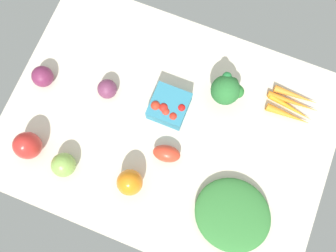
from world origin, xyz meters
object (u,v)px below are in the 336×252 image
object	(u,v)px
carrot_bunch	(292,105)
bell_pepper_red	(28,146)
broccoli_head	(227,90)
heirloom_tomato_green	(64,165)
berry_basket	(169,107)
red_onion_center	(43,75)
roma_tomato	(167,154)
bell_pepper_orange	(130,182)
red_onion_near_basket	(107,89)
leafy_greens_clump	(233,215)

from	to	relation	value
carrot_bunch	bell_pepper_red	xyz separation A→B (cm)	(71.70, 43.25, 3.95)
broccoli_head	carrot_bunch	bearing A→B (deg)	-166.54
broccoli_head	heirloom_tomato_green	size ratio (longest dim) A/B	1.65
berry_basket	red_onion_center	xyz separation A→B (cm)	(41.57, 5.12, -0.05)
carrot_bunch	bell_pepper_red	world-z (taller)	bell_pepper_red
red_onion_center	heirloom_tomato_green	bearing A→B (deg)	128.14
roma_tomato	heirloom_tomato_green	xyz separation A→B (cm)	(27.74, 14.89, 1.10)
carrot_bunch	broccoli_head	distance (cm)	23.03
carrot_bunch	bell_pepper_orange	bearing A→B (deg)	47.42
carrot_bunch	berry_basket	world-z (taller)	berry_basket
red_onion_center	broccoli_head	bearing A→B (deg)	-164.56
red_onion_near_basket	red_onion_center	size ratio (longest dim) A/B	0.91
berry_basket	bell_pepper_orange	distance (cm)	26.44
broccoli_head	leafy_greens_clump	bearing A→B (deg)	113.48
bell_pepper_orange	berry_basket	bearing A→B (deg)	-94.40
bell_pepper_red	heirloom_tomato_green	distance (cm)	12.37
leafy_greens_clump	roma_tomato	bearing A→B (deg)	-21.25
red_onion_center	heirloom_tomato_green	world-z (taller)	heirloom_tomato_green
red_onion_near_basket	bell_pepper_red	xyz separation A→B (cm)	(14.57, 25.88, 1.98)
red_onion_near_basket	bell_pepper_orange	size ratio (longest dim) A/B	0.63
leafy_greens_clump	berry_basket	bearing A→B (deg)	-38.44
heirloom_tomato_green	bell_pepper_orange	bearing A→B (deg)	-173.00
red_onion_near_basket	leafy_greens_clump	size ratio (longest dim) A/B	0.27
leafy_greens_clump	heirloom_tomato_green	xyz separation A→B (cm)	(52.84, 5.13, 1.40)
roma_tomato	carrot_bunch	distance (cm)	43.47
roma_tomato	carrot_bunch	world-z (taller)	roma_tomato
roma_tomato	berry_basket	world-z (taller)	berry_basket
broccoli_head	red_onion_near_basket	bearing A→B (deg)	18.93
broccoli_head	heirloom_tomato_green	xyz separation A→B (cm)	(37.95, 39.41, -3.81)
leafy_greens_clump	bell_pepper_orange	xyz separation A→B (cm)	(31.95, 2.57, 2.62)
berry_basket	heirloom_tomato_green	xyz separation A→B (cm)	(22.91, 28.89, 0.25)
bell_pepper_orange	red_onion_near_basket	bearing A→B (deg)	-53.03
roma_tomato	bell_pepper_red	distance (cm)	42.28
carrot_bunch	bell_pepper_orange	distance (cm)	57.16
broccoli_head	leafy_greens_clump	world-z (taller)	broccoli_head
red_onion_center	berry_basket	bearing A→B (deg)	-172.98
carrot_bunch	berry_basket	xyz separation A→B (cm)	(36.56, 15.67, 2.31)
bell_pepper_orange	heirloom_tomato_green	bearing A→B (deg)	7.00
roma_tomato	red_onion_center	size ratio (longest dim) A/B	1.25
carrot_bunch	roma_tomato	bearing A→B (deg)	43.07
broccoli_head	bell_pepper_red	world-z (taller)	broccoli_head
red_onion_near_basket	broccoli_head	bearing A→B (deg)	-161.07
bell_pepper_red	leafy_greens_clump	distance (cm)	65.24
red_onion_near_basket	heirloom_tomato_green	xyz separation A→B (cm)	(2.35, 27.19, 0.59)
roma_tomato	berry_basket	xyz separation A→B (cm)	(4.83, -14.00, 0.85)
berry_basket	heirloom_tomato_green	bearing A→B (deg)	51.58
heirloom_tomato_green	red_onion_center	bearing A→B (deg)	-51.86
bell_pepper_red	red_onion_near_basket	bearing A→B (deg)	-119.38
roma_tomato	red_onion_near_basket	xyz separation A→B (cm)	(25.39, -12.30, 0.51)
bell_pepper_red	heirloom_tomato_green	xyz separation A→B (cm)	(-12.23, 1.31, -1.39)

